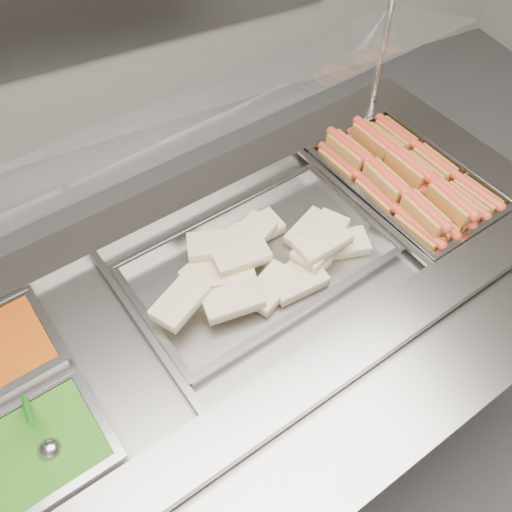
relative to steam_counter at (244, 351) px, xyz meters
name	(u,v)px	position (x,y,z in m)	size (l,w,h in m)	color
steam_counter	(244,351)	(0.00, 0.00, 0.00)	(2.19, 1.23, 0.99)	gray
tray_rail	(367,425)	(0.09, -0.56, 0.44)	(2.00, 0.70, 0.06)	gray
sneeze_guard	(186,119)	(-0.04, 0.24, 0.90)	(1.85, 0.60, 0.48)	silver
pan_hotdogs	(404,186)	(0.68, 0.11, 0.45)	(0.47, 0.66, 0.11)	#969393
pan_wraps	(259,265)	(0.07, 0.01, 0.47)	(0.81, 0.55, 0.08)	#969393
pan_peas	(39,457)	(-0.68, -0.27, 0.45)	(0.37, 0.31, 0.11)	#969393
hotdogs_in_buns	(404,177)	(0.66, 0.11, 0.50)	(0.42, 0.61, 0.13)	#9A5220
tortilla_wraps	(270,258)	(0.09, -0.01, 0.51)	(0.73, 0.35, 0.10)	#D3B98D
serving_spoon	(46,443)	(-0.64, -0.27, 0.51)	(0.07, 0.19, 0.16)	#ACACB1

